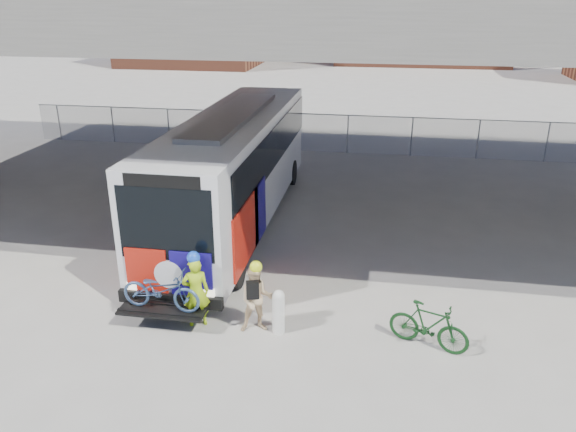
% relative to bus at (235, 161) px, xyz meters
% --- Properties ---
extents(ground, '(160.00, 160.00, 0.00)m').
position_rel_bus_xyz_m(ground, '(2.00, -2.57, -2.11)').
color(ground, '#9E9991').
rests_on(ground, ground).
extents(bus, '(2.67, 12.94, 3.69)m').
position_rel_bus_xyz_m(bus, '(0.00, 0.00, 0.00)').
color(bus, silver).
rests_on(bus, ground).
extents(overpass, '(40.00, 16.00, 7.95)m').
position_rel_bus_xyz_m(overpass, '(2.00, 1.43, 4.44)').
color(overpass, '#605E59').
rests_on(overpass, ground).
extents(chainlink_fence, '(30.00, 0.06, 30.00)m').
position_rel_bus_xyz_m(chainlink_fence, '(2.00, 9.43, -0.68)').
color(chainlink_fence, gray).
rests_on(chainlink_fence, ground).
extents(brick_buildings, '(54.00, 22.00, 12.00)m').
position_rel_bus_xyz_m(brick_buildings, '(3.23, 45.65, 3.31)').
color(brick_buildings, brown).
rests_on(brick_buildings, ground).
extents(bollard, '(0.28, 0.28, 1.07)m').
position_rel_bus_xyz_m(bollard, '(2.64, -6.31, -1.53)').
color(bollard, silver).
rests_on(bollard, ground).
extents(cyclist_hivis, '(0.73, 0.61, 1.87)m').
position_rel_bus_xyz_m(cyclist_hivis, '(0.73, -6.31, -1.21)').
color(cyclist_hivis, '#AFDC17').
rests_on(cyclist_hivis, ground).
extents(cyclist_tan, '(0.91, 0.79, 1.75)m').
position_rel_bus_xyz_m(cyclist_tan, '(2.15, -6.32, -1.28)').
color(cyclist_tan, '#D9B88B').
rests_on(cyclist_tan, ground).
extents(bike_parked, '(1.82, 1.07, 1.06)m').
position_rel_bus_xyz_m(bike_parked, '(5.93, -6.31, -1.58)').
color(bike_parked, '#123816').
rests_on(bike_parked, ground).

